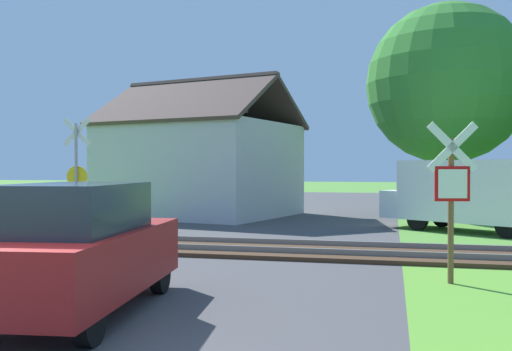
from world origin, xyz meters
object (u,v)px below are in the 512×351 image
Objects in this scene: parked_car at (80,249)px; mail_truck at (467,192)px; stop_sign_near at (452,191)px; tree_right at (447,84)px; crossing_sign_far at (76,169)px; house at (201,166)px.

mail_truck is at bearing 55.31° from parked_car.
stop_sign_near is 0.31× the size of tree_right.
house is (1.35, 7.46, 0.12)m from crossing_sign_far.
stop_sign_near is 15.40m from house.
tree_right reaches higher than crossing_sign_far.
parked_car is (3.77, -15.90, -1.18)m from house.
mail_truck is (11.50, 3.48, -0.71)m from crossing_sign_far.
stop_sign_near is 8.70m from mail_truck.
house is at bearing 72.46° from crossing_sign_far.
tree_right is at bearing -108.23° from stop_sign_near.
crossing_sign_far reaches higher than stop_sign_near.
house is at bearing 96.78° from parked_car.
crossing_sign_far is 0.69× the size of mail_truck.
mail_truck is at bearing 9.58° from crossing_sign_far.
mail_truck reaches higher than parked_car.
parked_car is (5.13, -8.45, -1.06)m from crossing_sign_far.
house is at bearing -68.36° from stop_sign_near.
stop_sign_near is 6.12m from parked_car.
parked_car is at bearing -62.86° from house.
tree_right reaches higher than parked_car.
house reaches higher than parked_car.
tree_right is 2.13× the size of parked_car.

